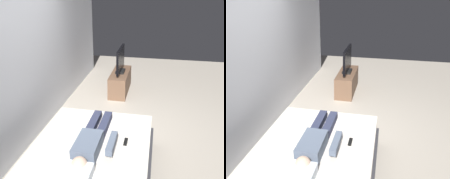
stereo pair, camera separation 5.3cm
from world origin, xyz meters
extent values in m
plane|color=#ADA393|center=(0.00, 0.00, 0.00)|extent=(10.00, 10.00, 0.00)
cube|color=silver|center=(0.40, 1.50, 1.40)|extent=(6.40, 0.10, 2.80)
cube|color=#333338|center=(-0.96, 0.26, 0.15)|extent=(1.92, 1.55, 0.30)
cube|color=silver|center=(-0.96, 0.26, 0.42)|extent=(1.84, 1.47, 0.24)
cube|color=slate|center=(-1.06, 0.25, 0.63)|extent=(0.48, 0.28, 0.18)
sphere|color=beige|center=(-1.39, 0.25, 0.63)|extent=(0.18, 0.18, 0.18)
cube|color=#2D334C|center=(-0.52, 0.17, 0.60)|extent=(0.60, 0.11, 0.11)
cube|color=#2D334C|center=(-0.52, 0.33, 0.60)|extent=(0.60, 0.11, 0.11)
cube|color=slate|center=(-1.00, -0.03, 0.67)|extent=(0.40, 0.08, 0.08)
cube|color=black|center=(-0.78, -0.17, 0.55)|extent=(0.15, 0.04, 0.02)
cube|color=brown|center=(1.97, 0.34, 0.25)|extent=(1.10, 0.40, 0.50)
cube|color=black|center=(1.97, 0.34, 0.53)|extent=(0.32, 0.20, 0.05)
cube|color=black|center=(1.97, 0.34, 0.82)|extent=(0.88, 0.05, 0.54)
camera|label=1|loc=(-3.28, -0.48, 2.40)|focal=37.90mm
camera|label=2|loc=(-3.27, -0.53, 2.40)|focal=37.90mm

